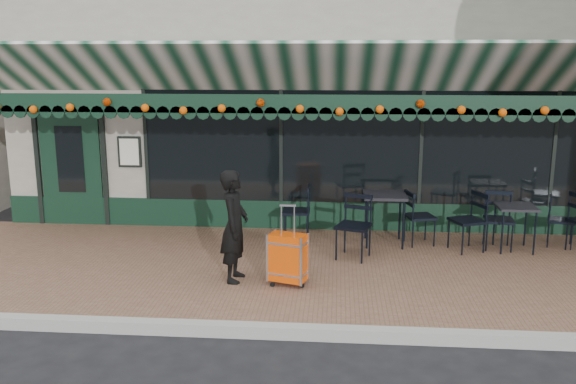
# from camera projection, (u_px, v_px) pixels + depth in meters

# --- Properties ---
(ground) EXTENTS (80.00, 80.00, 0.00)m
(ground) POSITION_uv_depth(u_px,v_px,m) (336.00, 336.00, 6.98)
(ground) COLOR black
(ground) RESTS_ON ground
(sidewalk) EXTENTS (18.00, 4.00, 0.15)m
(sidewalk) POSITION_uv_depth(u_px,v_px,m) (337.00, 271.00, 8.91)
(sidewalk) COLOR brown
(sidewalk) RESTS_ON ground
(curb) EXTENTS (18.00, 0.16, 0.15)m
(curb) POSITION_uv_depth(u_px,v_px,m) (336.00, 333.00, 6.88)
(curb) COLOR #9E9E99
(curb) RESTS_ON ground
(restaurant_building) EXTENTS (12.00, 9.60, 4.50)m
(restaurant_building) POSITION_uv_depth(u_px,v_px,m) (339.00, 96.00, 14.12)
(restaurant_building) COLOR gray
(restaurant_building) RESTS_ON ground
(woman) EXTENTS (0.39, 0.57, 1.53)m
(woman) POSITION_uv_depth(u_px,v_px,m) (234.00, 226.00, 8.18)
(woman) COLOR black
(woman) RESTS_ON sidewalk
(suitcase) EXTENTS (0.54, 0.40, 1.09)m
(suitcase) POSITION_uv_depth(u_px,v_px,m) (288.00, 258.00, 8.09)
(suitcase) COLOR #DD4506
(suitcase) RESTS_ON sidewalk
(cafe_table_a) EXTENTS (0.59, 0.59, 0.72)m
(cafe_table_a) POSITION_uv_depth(u_px,v_px,m) (516.00, 210.00, 9.52)
(cafe_table_a) COLOR black
(cafe_table_a) RESTS_ON sidewalk
(cafe_table_b) EXTENTS (0.68, 0.68, 0.83)m
(cafe_table_b) POSITION_uv_depth(u_px,v_px,m) (385.00, 199.00, 9.82)
(cafe_table_b) COLOR black
(cafe_table_b) RESTS_ON sidewalk
(chair_a_left) EXTENTS (0.62, 0.62, 0.95)m
(chair_a_left) POSITION_uv_depth(u_px,v_px,m) (467.00, 221.00, 9.53)
(chair_a_left) COLOR black
(chair_a_left) RESTS_ON sidewalk
(chair_a_right) EXTENTS (0.53, 0.53, 0.84)m
(chair_a_right) POSITION_uv_depth(u_px,v_px,m) (561.00, 221.00, 9.77)
(chair_a_right) COLOR black
(chair_a_right) RESTS_ON sidewalk
(chair_a_front) EXTENTS (0.51, 0.51, 0.92)m
(chair_a_front) POSITION_uv_depth(u_px,v_px,m) (499.00, 221.00, 9.63)
(chair_a_front) COLOR black
(chair_a_front) RESTS_ON sidewalk
(chair_b_left) EXTENTS (0.47, 0.47, 0.93)m
(chair_b_left) POSITION_uv_depth(u_px,v_px,m) (296.00, 212.00, 10.15)
(chair_b_left) COLOR black
(chair_b_left) RESTS_ON sidewalk
(chair_b_right) EXTENTS (0.55, 0.55, 0.90)m
(chair_b_right) POSITION_uv_depth(u_px,v_px,m) (420.00, 217.00, 9.87)
(chair_b_right) COLOR black
(chair_b_right) RESTS_ON sidewalk
(chair_b_front) EXTENTS (0.62, 0.62, 0.98)m
(chair_b_front) POSITION_uv_depth(u_px,v_px,m) (354.00, 227.00, 9.16)
(chair_b_front) COLOR black
(chair_b_front) RESTS_ON sidewalk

